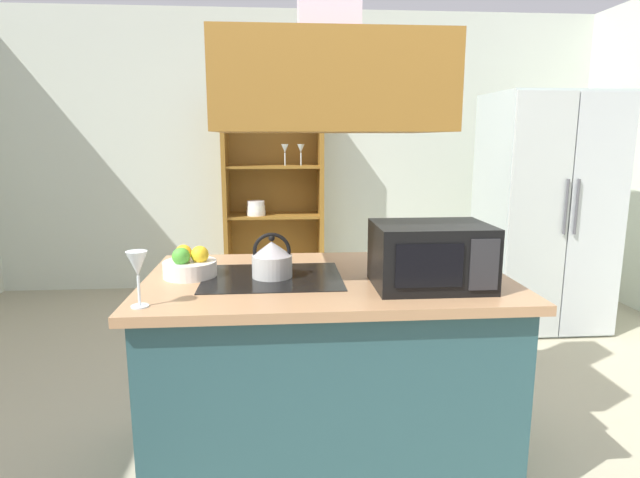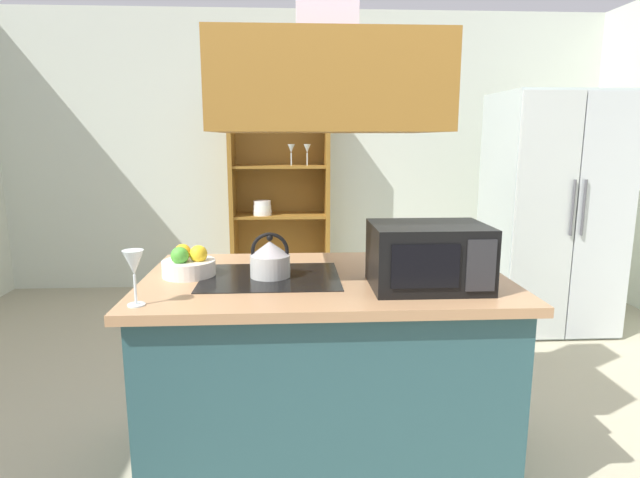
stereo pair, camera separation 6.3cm
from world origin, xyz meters
name	(u,v)px [view 1 (the left image)]	position (x,y,z in m)	size (l,w,h in m)	color
ground_plane	(325,449)	(0.00, 0.00, 0.00)	(7.80, 7.80, 0.00)	#A0997F
wall_back	(298,153)	(0.00, 3.00, 1.35)	(6.00, 0.12, 2.70)	silver
kitchen_island	(326,371)	(0.00, -0.09, 0.45)	(1.59, 0.96, 0.90)	#274B50
range_hood	(327,62)	(0.00, -0.09, 1.80)	(0.90, 0.70, 1.18)	olive
refrigerator	(543,212)	(1.89, 1.65, 0.92)	(0.90, 0.77, 1.84)	#AFBEBB
dish_cabinet	(273,206)	(-0.26, 2.78, 0.84)	(0.95, 0.40, 1.89)	brown
kettle	(272,259)	(-0.24, -0.09, 0.98)	(0.18, 0.18, 0.20)	beige
cutting_board	(442,260)	(0.59, 0.13, 0.91)	(0.34, 0.24, 0.02)	#AA8053
microwave	(431,255)	(0.40, -0.28, 1.03)	(0.46, 0.35, 0.26)	black
wine_glass_on_counter	(137,266)	(-0.71, -0.46, 1.05)	(0.08, 0.08, 0.21)	silver
fruit_bowl	(190,265)	(-0.60, -0.05, 0.95)	(0.23, 0.23, 0.14)	silver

